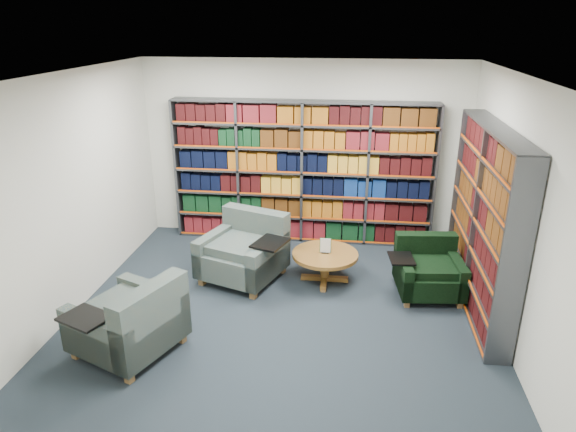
# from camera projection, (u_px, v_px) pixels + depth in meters

# --- Properties ---
(room_shell) EXTENTS (5.02, 5.02, 2.82)m
(room_shell) POSITION_uv_depth(u_px,v_px,m) (281.00, 206.00, 5.68)
(room_shell) COLOR black
(room_shell) RESTS_ON ground
(bookshelf_back) EXTENTS (4.00, 0.28, 2.20)m
(bookshelf_back) POSITION_uv_depth(u_px,v_px,m) (302.00, 173.00, 7.95)
(bookshelf_back) COLOR #47494F
(bookshelf_back) RESTS_ON ground
(bookshelf_right) EXTENTS (0.28, 2.50, 2.20)m
(bookshelf_right) POSITION_uv_depth(u_px,v_px,m) (484.00, 221.00, 6.06)
(bookshelf_right) COLOR #47494F
(bookshelf_right) RESTS_ON ground
(chair_teal_left) EXTENTS (1.29, 1.24, 0.88)m
(chair_teal_left) POSITION_uv_depth(u_px,v_px,m) (246.00, 252.00, 7.01)
(chair_teal_left) COLOR #072A3E
(chair_teal_left) RESTS_ON ground
(chair_green_right) EXTENTS (0.97, 0.87, 0.72)m
(chair_green_right) POSITION_uv_depth(u_px,v_px,m) (427.00, 271.00, 6.62)
(chair_green_right) COLOR black
(chair_green_right) RESTS_ON ground
(chair_teal_front) EXTENTS (1.23, 1.26, 0.86)m
(chair_teal_front) POSITION_uv_depth(u_px,v_px,m) (133.00, 324.00, 5.37)
(chair_teal_front) COLOR #072A3E
(chair_teal_front) RESTS_ON ground
(coffee_table) EXTENTS (0.88, 0.88, 0.62)m
(coffee_table) POSITION_uv_depth(u_px,v_px,m) (325.00, 259.00, 6.87)
(coffee_table) COLOR olive
(coffee_table) RESTS_ON ground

